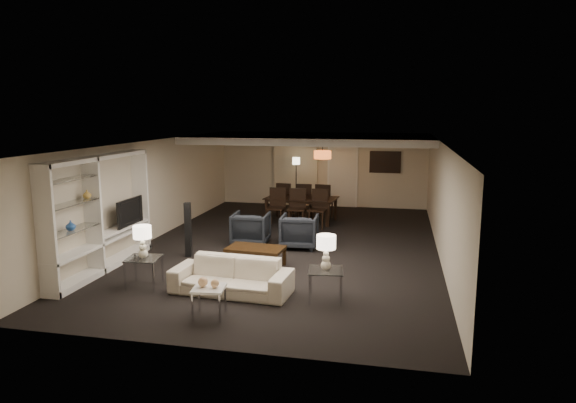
# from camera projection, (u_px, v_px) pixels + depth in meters

# --- Properties ---
(floor) EXTENTS (11.00, 11.00, 0.00)m
(floor) POSITION_uv_depth(u_px,v_px,m) (288.00, 246.00, 12.36)
(floor) COLOR black
(floor) RESTS_ON ground
(ceiling) EXTENTS (7.00, 11.00, 0.02)m
(ceiling) POSITION_uv_depth(u_px,v_px,m) (288.00, 142.00, 11.92)
(ceiling) COLOR silver
(ceiling) RESTS_ON ground
(wall_back) EXTENTS (7.00, 0.02, 2.50)m
(wall_back) POSITION_uv_depth(u_px,v_px,m) (322.00, 169.00, 17.43)
(wall_back) COLOR beige
(wall_back) RESTS_ON ground
(wall_front) EXTENTS (7.00, 0.02, 2.50)m
(wall_front) POSITION_uv_depth(u_px,v_px,m) (201.00, 261.00, 6.85)
(wall_front) COLOR beige
(wall_front) RESTS_ON ground
(wall_left) EXTENTS (0.02, 11.00, 2.50)m
(wall_left) POSITION_uv_depth(u_px,v_px,m) (152.00, 190.00, 12.87)
(wall_left) COLOR beige
(wall_left) RESTS_ON ground
(wall_right) EXTENTS (0.02, 11.00, 2.50)m
(wall_right) POSITION_uv_depth(u_px,v_px,m) (442.00, 201.00, 11.41)
(wall_right) COLOR beige
(wall_right) RESTS_ON ground
(ceiling_soffit) EXTENTS (7.00, 4.00, 0.20)m
(ceiling_soffit) POSITION_uv_depth(u_px,v_px,m) (313.00, 139.00, 15.30)
(ceiling_soffit) COLOR silver
(ceiling_soffit) RESTS_ON ceiling
(curtains) EXTENTS (1.50, 0.12, 2.40)m
(curtains) POSITION_uv_depth(u_px,v_px,m) (296.00, 170.00, 17.55)
(curtains) COLOR beige
(curtains) RESTS_ON wall_back
(door) EXTENTS (0.90, 0.05, 2.10)m
(door) POSITION_uv_depth(u_px,v_px,m) (343.00, 176.00, 17.29)
(door) COLOR silver
(door) RESTS_ON wall_back
(painting) EXTENTS (0.95, 0.04, 0.65)m
(painting) POSITION_uv_depth(u_px,v_px,m) (385.00, 162.00, 16.90)
(painting) COLOR #142D38
(painting) RESTS_ON wall_back
(media_unit) EXTENTS (0.38, 3.40, 2.35)m
(media_unit) POSITION_uv_depth(u_px,v_px,m) (101.00, 214.00, 10.34)
(media_unit) COLOR white
(media_unit) RESTS_ON wall_left
(pendant_light) EXTENTS (0.52, 0.52, 0.24)m
(pendant_light) POSITION_uv_depth(u_px,v_px,m) (323.00, 155.00, 15.33)
(pendant_light) COLOR #D8591E
(pendant_light) RESTS_ON ceiling_soffit
(sofa) EXTENTS (2.19, 0.99, 0.62)m
(sofa) POSITION_uv_depth(u_px,v_px,m) (231.00, 276.00, 9.16)
(sofa) COLOR beige
(sofa) RESTS_ON floor
(coffee_table) EXTENTS (1.23, 0.78, 0.42)m
(coffee_table) POSITION_uv_depth(u_px,v_px,m) (256.00, 257.00, 10.72)
(coffee_table) COLOR black
(coffee_table) RESTS_ON floor
(armchair_left) EXTENTS (0.90, 0.92, 0.80)m
(armchair_left) POSITION_uv_depth(u_px,v_px,m) (251.00, 229.00, 12.45)
(armchair_left) COLOR black
(armchair_left) RESTS_ON floor
(armchair_right) EXTENTS (0.90, 0.92, 0.80)m
(armchair_right) POSITION_uv_depth(u_px,v_px,m) (299.00, 231.00, 12.20)
(armchair_right) COLOR black
(armchair_right) RESTS_ON floor
(side_table_left) EXTENTS (0.66, 0.66, 0.55)m
(side_table_left) POSITION_uv_depth(u_px,v_px,m) (144.00, 272.00, 9.52)
(side_table_left) COLOR white
(side_table_left) RESTS_ON floor
(side_table_right) EXTENTS (0.66, 0.66, 0.55)m
(side_table_right) POSITION_uv_depth(u_px,v_px,m) (326.00, 285.00, 8.82)
(side_table_right) COLOR white
(side_table_right) RESTS_ON floor
(table_lamp_left) EXTENTS (0.37, 0.37, 0.61)m
(table_lamp_left) POSITION_uv_depth(u_px,v_px,m) (143.00, 242.00, 9.42)
(table_lamp_left) COLOR beige
(table_lamp_left) RESTS_ON side_table_left
(table_lamp_right) EXTENTS (0.37, 0.37, 0.61)m
(table_lamp_right) POSITION_uv_depth(u_px,v_px,m) (326.00, 253.00, 8.72)
(table_lamp_right) COLOR white
(table_lamp_right) RESTS_ON side_table_right
(marble_table) EXTENTS (0.55, 0.55, 0.49)m
(marble_table) POSITION_uv_depth(u_px,v_px,m) (209.00, 302.00, 8.12)
(marble_table) COLOR white
(marble_table) RESTS_ON floor
(gold_gourd_a) EXTENTS (0.16, 0.16, 0.16)m
(gold_gourd_a) POSITION_uv_depth(u_px,v_px,m) (203.00, 282.00, 8.08)
(gold_gourd_a) COLOR #F2B980
(gold_gourd_a) RESTS_ON marble_table
(gold_gourd_b) EXTENTS (0.14, 0.14, 0.14)m
(gold_gourd_b) POSITION_uv_depth(u_px,v_px,m) (215.00, 283.00, 8.04)
(gold_gourd_b) COLOR #F1BA7F
(gold_gourd_b) RESTS_ON marble_table
(television) EXTENTS (1.02, 0.13, 0.59)m
(television) POSITION_uv_depth(u_px,v_px,m) (126.00, 212.00, 11.24)
(television) COLOR black
(television) RESTS_ON media_unit
(vase_blue) EXTENTS (0.18, 0.18, 0.19)m
(vase_blue) POSITION_uv_depth(u_px,v_px,m) (71.00, 225.00, 9.40)
(vase_blue) COLOR #2654A5
(vase_blue) RESTS_ON media_unit
(vase_amber) EXTENTS (0.16, 0.16, 0.17)m
(vase_amber) POSITION_uv_depth(u_px,v_px,m) (87.00, 194.00, 9.86)
(vase_amber) COLOR gold
(vase_amber) RESTS_ON media_unit
(floor_speaker) EXTENTS (0.15, 0.15, 1.22)m
(floor_speaker) POSITION_uv_depth(u_px,v_px,m) (188.00, 230.00, 11.40)
(floor_speaker) COLOR black
(floor_speaker) RESTS_ON floor
(dining_table) EXTENTS (2.14, 1.33, 0.72)m
(dining_table) POSITION_uv_depth(u_px,v_px,m) (301.00, 210.00, 15.02)
(dining_table) COLOR black
(dining_table) RESTS_ON floor
(chair_nl) EXTENTS (0.50, 0.50, 1.06)m
(chair_nl) POSITION_uv_depth(u_px,v_px,m) (276.00, 207.00, 14.49)
(chair_nl) COLOR black
(chair_nl) RESTS_ON floor
(chair_nm) EXTENTS (0.53, 0.53, 1.06)m
(chair_nm) POSITION_uv_depth(u_px,v_px,m) (297.00, 208.00, 14.36)
(chair_nm) COLOR black
(chair_nm) RESTS_ON floor
(chair_nr) EXTENTS (0.55, 0.55, 1.06)m
(chair_nr) POSITION_uv_depth(u_px,v_px,m) (318.00, 209.00, 14.24)
(chair_nr) COLOR black
(chair_nr) RESTS_ON floor
(chair_fl) EXTENTS (0.55, 0.55, 1.06)m
(chair_fl) POSITION_uv_depth(u_px,v_px,m) (286.00, 200.00, 15.74)
(chair_fl) COLOR black
(chair_fl) RESTS_ON floor
(chair_fm) EXTENTS (0.50, 0.50, 1.06)m
(chair_fm) POSITION_uv_depth(u_px,v_px,m) (305.00, 200.00, 15.61)
(chair_fm) COLOR black
(chair_fm) RESTS_ON floor
(chair_fr) EXTENTS (0.55, 0.55, 1.06)m
(chair_fr) POSITION_uv_depth(u_px,v_px,m) (325.00, 201.00, 15.49)
(chair_fr) COLOR black
(chair_fr) RESTS_ON floor
(floor_lamp) EXTENTS (0.31, 0.31, 1.71)m
(floor_lamp) POSITION_uv_depth(u_px,v_px,m) (296.00, 183.00, 16.95)
(floor_lamp) COLOR black
(floor_lamp) RESTS_ON floor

